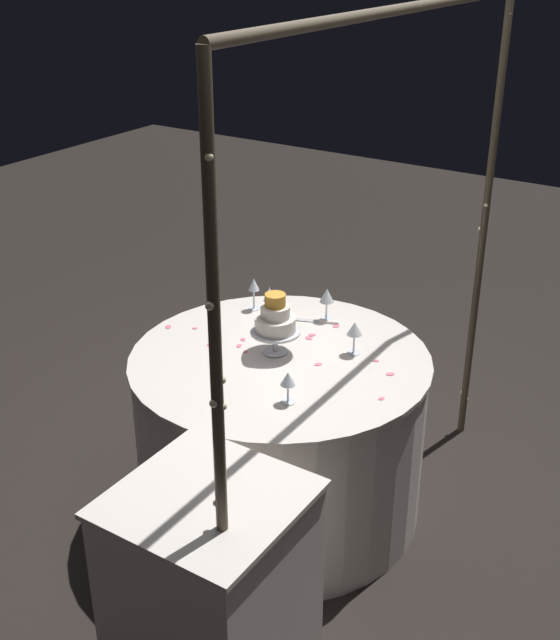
# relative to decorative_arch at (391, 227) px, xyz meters

# --- Properties ---
(ground_plane) EXTENTS (12.00, 12.00, 0.00)m
(ground_plane) POSITION_rel_decorative_arch_xyz_m (-0.00, -0.48, -1.48)
(ground_plane) COLOR black
(decorative_arch) EXTENTS (2.20, 0.06, 2.25)m
(decorative_arch) POSITION_rel_decorative_arch_xyz_m (0.00, 0.00, 0.00)
(decorative_arch) COLOR #473D2D
(decorative_arch) RESTS_ON ground
(main_table) EXTENTS (1.32, 1.32, 0.79)m
(main_table) POSITION_rel_decorative_arch_xyz_m (-0.00, -0.48, -1.08)
(main_table) COLOR silver
(main_table) RESTS_ON ground
(side_table) EXTENTS (0.58, 0.58, 0.83)m
(side_table) POSITION_rel_decorative_arch_xyz_m (0.97, -0.13, -1.06)
(side_table) COLOR silver
(side_table) RESTS_ON ground
(tiered_cake) EXTENTS (0.22, 0.22, 0.28)m
(tiered_cake) POSITION_rel_decorative_arch_xyz_m (-0.03, -0.52, -0.53)
(tiered_cake) COLOR silver
(tiered_cake) RESTS_ON main_table
(wine_glass_0) EXTENTS (0.06, 0.06, 0.13)m
(wine_glass_0) POSITION_rel_decorative_arch_xyz_m (0.29, -0.26, -0.59)
(wine_glass_0) COLOR silver
(wine_glass_0) RESTS_ON main_table
(wine_glass_1) EXTENTS (0.06, 0.06, 0.17)m
(wine_glass_1) POSITION_rel_decorative_arch_xyz_m (-0.28, -0.73, -0.56)
(wine_glass_1) COLOR silver
(wine_glass_1) RESTS_ON main_table
(wine_glass_2) EXTENTS (0.06, 0.06, 0.16)m
(wine_glass_2) POSITION_rel_decorative_arch_xyz_m (-0.35, -0.86, -0.57)
(wine_glass_2) COLOR silver
(wine_glass_2) RESTS_ON main_table
(wine_glass_3) EXTENTS (0.07, 0.07, 0.16)m
(wine_glass_3) POSITION_rel_decorative_arch_xyz_m (-0.44, -0.50, -0.57)
(wine_glass_3) COLOR silver
(wine_glass_3) RESTS_ON main_table
(wine_glass_4) EXTENTS (0.07, 0.07, 0.15)m
(wine_glass_4) POSITION_rel_decorative_arch_xyz_m (-0.21, -0.23, -0.57)
(wine_glass_4) COLOR silver
(wine_glass_4) RESTS_ON main_table
(cake_knife) EXTENTS (0.13, 0.28, 0.01)m
(cake_knife) POSITION_rel_decorative_arch_xyz_m (-0.38, -0.55, -0.68)
(cake_knife) COLOR silver
(cake_knife) RESTS_ON main_table
(rose_petal_0) EXTENTS (0.04, 0.03, 0.00)m
(rose_petal_0) POSITION_rel_decorative_arch_xyz_m (0.04, -0.64, -0.68)
(rose_petal_0) COLOR #EA6B84
(rose_petal_0) RESTS_ON main_table
(rose_petal_1) EXTENTS (0.04, 0.03, 0.00)m
(rose_petal_1) POSITION_rel_decorative_arch_xyz_m (-0.35, -0.76, -0.68)
(rose_petal_1) COLOR #EA6B84
(rose_petal_1) RESTS_ON main_table
(rose_petal_2) EXTENTS (0.04, 0.04, 0.00)m
(rose_petal_2) POSITION_rel_decorative_arch_xyz_m (-0.40, -0.43, -0.68)
(rose_petal_2) COLOR #EA6B84
(rose_petal_2) RESTS_ON main_table
(rose_petal_3) EXTENTS (0.03, 0.03, 0.00)m
(rose_petal_3) POSITION_rel_decorative_arch_xyz_m (-0.20, -0.12, -0.68)
(rose_petal_3) COLOR #EA6B84
(rose_petal_3) RESTS_ON main_table
(rose_petal_4) EXTENTS (0.05, 0.05, 0.00)m
(rose_petal_4) POSITION_rel_decorative_arch_xyz_m (-0.12, -0.02, -0.68)
(rose_petal_4) COLOR #EA6B84
(rose_petal_4) RESTS_ON main_table
(rose_petal_5) EXTENTS (0.05, 0.04, 0.00)m
(rose_petal_5) POSITION_rel_decorative_arch_xyz_m (0.03, -1.08, -0.68)
(rose_petal_5) COLOR #EA6B84
(rose_petal_5) RESTS_ON main_table
(rose_petal_6) EXTENTS (0.03, 0.03, 0.00)m
(rose_petal_6) POSITION_rel_decorative_arch_xyz_m (0.07, 0.04, -0.68)
(rose_petal_6) COLOR #EA6B84
(rose_petal_6) RESTS_ON main_table
(rose_petal_7) EXTENTS (0.04, 0.03, 0.00)m
(rose_petal_7) POSITION_rel_decorative_arch_xyz_m (0.07, -0.81, -0.68)
(rose_petal_7) COLOR #EA6B84
(rose_petal_7) RESTS_ON main_table
(rose_petal_8) EXTENTS (0.04, 0.04, 0.00)m
(rose_petal_8) POSITION_rel_decorative_arch_xyz_m (-0.26, -0.48, -0.68)
(rose_petal_8) COLOR #EA6B84
(rose_petal_8) RESTS_ON main_table
(rose_petal_9) EXTENTS (0.04, 0.04, 0.00)m
(rose_petal_9) POSITION_rel_decorative_arch_xyz_m (-0.22, -0.47, -0.68)
(rose_petal_9) COLOR #EA6B84
(rose_petal_9) RESTS_ON main_table
(rose_petal_10) EXTENTS (0.04, 0.03, 0.00)m
(rose_petal_10) POSITION_rel_decorative_arch_xyz_m (0.01, -0.69, -0.68)
(rose_petal_10) COLOR #EA6B84
(rose_petal_10) RESTS_ON main_table
(rose_petal_11) EXTENTS (0.03, 0.03, 0.00)m
(rose_petal_11) POSITION_rel_decorative_arch_xyz_m (-0.02, -0.97, -0.68)
(rose_petal_11) COLOR #EA6B84
(rose_petal_11) RESTS_ON main_table
(rose_petal_12) EXTENTS (0.04, 0.04, 0.00)m
(rose_petal_12) POSITION_rel_decorative_arch_xyz_m (-0.03, -0.31, -0.68)
(rose_petal_12) COLOR #EA6B84
(rose_petal_12) RESTS_ON main_table
(rose_petal_13) EXTENTS (0.03, 0.03, 0.00)m
(rose_petal_13) POSITION_rel_decorative_arch_xyz_m (0.17, -0.69, -0.68)
(rose_petal_13) COLOR #EA6B84
(rose_petal_13) RESTS_ON main_table
(rose_petal_14) EXTENTS (0.04, 0.04, 0.00)m
(rose_petal_14) POSITION_rel_decorative_arch_xyz_m (-0.05, -0.71, -0.68)
(rose_petal_14) COLOR #EA6B84
(rose_petal_14) RESTS_ON main_table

